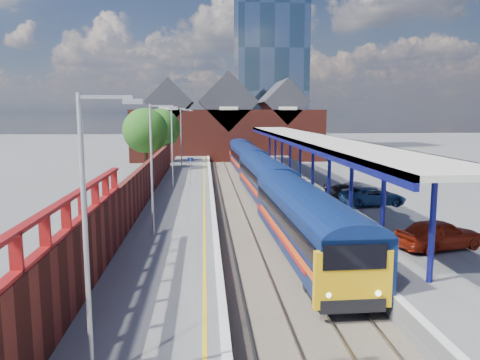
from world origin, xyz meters
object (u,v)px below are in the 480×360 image
object	(u,v)px
lamp_post_b	(154,161)
parked_car_red	(439,234)
lamp_post_a	(91,223)
platform_sign	(190,166)
train	(254,165)
parked_car_silver	(361,191)
parked_car_dark	(350,192)
lamp_post_c	(174,142)
lamp_post_d	(182,134)
parked_car_blue	(373,196)

from	to	relation	value
lamp_post_b	parked_car_red	xyz separation A→B (m)	(13.94, -3.72, -3.25)
lamp_post_a	platform_sign	bearing A→B (deg)	87.56
parked_car_red	train	bearing A→B (deg)	-2.53
parked_car_silver	parked_car_dark	world-z (taller)	parked_car_silver
lamp_post_c	parked_car_red	xyz separation A→B (m)	(13.94, -19.72, -3.25)
lamp_post_a	lamp_post_c	world-z (taller)	same
train	parked_car_red	size ratio (longest dim) A/B	15.19
lamp_post_c	parked_car_silver	distance (m)	16.30
lamp_post_d	platform_sign	xyz separation A→B (m)	(1.36, -14.00, -2.30)
platform_sign	parked_car_red	distance (m)	25.12
parked_car_silver	train	bearing A→B (deg)	12.07
train	lamp_post_a	distance (m)	38.29
platform_sign	parked_car_red	bearing A→B (deg)	-59.93
parked_car_dark	parked_car_silver	bearing A→B (deg)	-53.49
lamp_post_a	lamp_post_c	distance (m)	30.00
parked_car_dark	parked_car_blue	world-z (taller)	parked_car_blue
parked_car_dark	lamp_post_a	bearing A→B (deg)	164.71
lamp_post_c	parked_car_dark	bearing A→B (deg)	-26.68
lamp_post_b	train	bearing A→B (deg)	71.41
lamp_post_a	parked_car_red	distance (m)	17.62
lamp_post_a	platform_sign	distance (m)	32.11
train	parked_car_blue	xyz separation A→B (m)	(6.71, -16.37, -0.47)
lamp_post_d	train	bearing A→B (deg)	-47.72
lamp_post_b	parked_car_silver	size ratio (longest dim) A/B	1.80
train	lamp_post_b	xyz separation A→B (m)	(-7.86, -23.36, 2.87)
train	lamp_post_a	size ratio (longest dim) A/B	9.42
lamp_post_b	parked_car_dark	distance (m)	16.76
lamp_post_b	parked_car_dark	xyz separation A→B (m)	(13.62, 9.16, -3.41)
parked_car_red	parked_car_dark	size ratio (longest dim) A/B	1.08
platform_sign	parked_car_dark	distance (m)	15.15
train	parked_car_blue	bearing A→B (deg)	-67.70
platform_sign	parked_car_blue	bearing A→B (deg)	-39.81
lamp_post_d	parked_car_blue	world-z (taller)	lamp_post_d
lamp_post_c	parked_car_red	bearing A→B (deg)	-54.75
lamp_post_a	lamp_post_c	xyz separation A→B (m)	(0.00, 30.00, 0.00)
lamp_post_d	parked_car_dark	bearing A→B (deg)	-59.20
platform_sign	lamp_post_d	bearing A→B (deg)	95.56
platform_sign	parked_car_dark	world-z (taller)	platform_sign
lamp_post_c	parked_car_blue	world-z (taller)	lamp_post_c
lamp_post_d	parked_car_red	bearing A→B (deg)	-68.68
parked_car_blue	platform_sign	bearing A→B (deg)	44.23
lamp_post_d	parked_car_dark	world-z (taller)	lamp_post_d
lamp_post_c	lamp_post_d	world-z (taller)	same
train	lamp_post_c	world-z (taller)	lamp_post_c
lamp_post_d	platform_sign	distance (m)	14.25
train	lamp_post_d	bearing A→B (deg)	132.28
platform_sign	parked_car_silver	distance (m)	15.74
lamp_post_a	lamp_post_b	bearing A→B (deg)	90.00
platform_sign	parked_car_silver	size ratio (longest dim) A/B	0.64
parked_car_dark	lamp_post_b	bearing A→B (deg)	139.08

